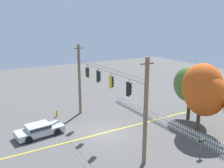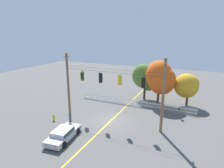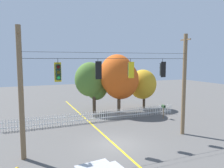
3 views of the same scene
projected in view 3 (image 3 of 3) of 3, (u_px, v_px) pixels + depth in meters
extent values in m
plane|color=#565451|center=(114.00, 145.00, 16.00)|extent=(80.00, 80.00, 0.00)
cube|color=gold|center=(114.00, 144.00, 16.00)|extent=(0.16, 36.00, 0.01)
cylinder|color=brown|center=(21.00, 94.00, 13.25)|extent=(0.31, 0.31, 8.06)
cylinder|color=brown|center=(184.00, 85.00, 17.86)|extent=(0.31, 0.31, 8.06)
cube|color=brown|center=(18.00, 33.00, 12.86)|extent=(0.10, 1.10, 0.10)
cube|color=brown|center=(186.00, 40.00, 17.47)|extent=(0.10, 1.10, 0.10)
cylinder|color=black|center=(115.00, 59.00, 15.33)|extent=(11.90, 0.02, 0.02)
cylinder|color=black|center=(116.00, 53.00, 15.06)|extent=(11.90, 0.02, 0.02)
cylinder|color=black|center=(58.00, 61.00, 13.88)|extent=(0.03, 0.03, 0.36)
cube|color=yellow|center=(58.00, 72.00, 14.08)|extent=(0.43, 0.02, 1.23)
cube|color=#1E3323|center=(58.00, 72.00, 13.96)|extent=(0.30, 0.24, 0.99)
cylinder|color=#410706|center=(58.00, 67.00, 13.80)|extent=(0.20, 0.03, 0.20)
cube|color=#1E3323|center=(58.00, 65.00, 13.74)|extent=(0.22, 0.12, 0.06)
cylinder|color=#463B09|center=(58.00, 72.00, 13.83)|extent=(0.20, 0.03, 0.20)
cube|color=#1E3323|center=(59.00, 70.00, 13.78)|extent=(0.22, 0.12, 0.06)
cylinder|color=green|center=(59.00, 78.00, 13.87)|extent=(0.20, 0.03, 0.20)
cube|color=#1E3323|center=(59.00, 76.00, 13.82)|extent=(0.22, 0.12, 0.06)
cylinder|color=black|center=(98.00, 61.00, 14.88)|extent=(0.03, 0.03, 0.29)
cube|color=black|center=(99.00, 70.00, 14.83)|extent=(0.43, 0.02, 1.20)
cube|color=#1E3323|center=(98.00, 70.00, 14.95)|extent=(0.30, 0.24, 0.96)
cylinder|color=#410706|center=(97.00, 65.00, 15.04)|extent=(0.20, 0.03, 0.20)
cube|color=#1E3323|center=(97.00, 64.00, 15.07)|extent=(0.22, 0.12, 0.06)
cylinder|color=#463B09|center=(97.00, 70.00, 15.07)|extent=(0.20, 0.03, 0.20)
cube|color=#1E3323|center=(97.00, 68.00, 15.10)|extent=(0.22, 0.12, 0.06)
cylinder|color=green|center=(97.00, 75.00, 15.11)|extent=(0.20, 0.03, 0.20)
cube|color=#1E3323|center=(97.00, 73.00, 15.14)|extent=(0.22, 0.12, 0.06)
cylinder|color=black|center=(131.00, 61.00, 15.81)|extent=(0.03, 0.03, 0.34)
cube|color=yellow|center=(131.00, 70.00, 15.77)|extent=(0.43, 0.02, 1.15)
cube|color=black|center=(130.00, 70.00, 15.88)|extent=(0.30, 0.24, 0.93)
cylinder|color=#410706|center=(130.00, 66.00, 15.97)|extent=(0.20, 0.03, 0.20)
cube|color=black|center=(129.00, 64.00, 16.00)|extent=(0.22, 0.12, 0.06)
cylinder|color=#463B09|center=(130.00, 70.00, 16.01)|extent=(0.20, 0.03, 0.20)
cube|color=black|center=(129.00, 68.00, 16.04)|extent=(0.22, 0.12, 0.06)
cylinder|color=green|center=(130.00, 74.00, 16.04)|extent=(0.20, 0.03, 0.20)
cube|color=black|center=(129.00, 72.00, 16.07)|extent=(0.22, 0.12, 0.06)
cylinder|color=black|center=(163.00, 61.00, 16.85)|extent=(0.03, 0.03, 0.34)
cube|color=black|center=(163.00, 69.00, 16.80)|extent=(0.43, 0.02, 1.17)
cube|color=black|center=(162.00, 69.00, 16.92)|extent=(0.30, 0.24, 0.94)
cylinder|color=#410706|center=(161.00, 65.00, 17.01)|extent=(0.20, 0.03, 0.20)
cube|color=black|center=(161.00, 64.00, 17.03)|extent=(0.22, 0.12, 0.06)
cylinder|color=#463B09|center=(161.00, 69.00, 17.04)|extent=(0.20, 0.03, 0.20)
cube|color=black|center=(161.00, 68.00, 17.07)|extent=(0.22, 0.12, 0.06)
cylinder|color=green|center=(161.00, 73.00, 17.08)|extent=(0.20, 0.03, 0.20)
cube|color=black|center=(161.00, 72.00, 17.10)|extent=(0.22, 0.12, 0.06)
cube|color=white|center=(0.00, 126.00, 18.57)|extent=(0.06, 0.04, 1.06)
cube|color=white|center=(3.00, 126.00, 18.66)|extent=(0.06, 0.04, 1.06)
cube|color=white|center=(6.00, 126.00, 18.74)|extent=(0.06, 0.04, 1.06)
cube|color=white|center=(9.00, 125.00, 18.83)|extent=(0.06, 0.04, 1.06)
cube|color=white|center=(12.00, 125.00, 18.91)|extent=(0.06, 0.04, 1.06)
cube|color=white|center=(15.00, 125.00, 19.00)|extent=(0.06, 0.04, 1.06)
cube|color=white|center=(17.00, 125.00, 19.09)|extent=(0.06, 0.04, 1.06)
cube|color=white|center=(20.00, 124.00, 19.17)|extent=(0.06, 0.04, 1.06)
cube|color=white|center=(23.00, 124.00, 19.26)|extent=(0.06, 0.04, 1.06)
cube|color=white|center=(26.00, 124.00, 19.34)|extent=(0.06, 0.04, 1.06)
cube|color=white|center=(29.00, 123.00, 19.43)|extent=(0.06, 0.04, 1.06)
cube|color=white|center=(31.00, 123.00, 19.51)|extent=(0.06, 0.04, 1.06)
cube|color=white|center=(34.00, 123.00, 19.60)|extent=(0.06, 0.04, 1.06)
cube|color=white|center=(37.00, 123.00, 19.68)|extent=(0.06, 0.04, 1.06)
cube|color=white|center=(39.00, 122.00, 19.77)|extent=(0.06, 0.04, 1.06)
cube|color=white|center=(42.00, 122.00, 19.85)|extent=(0.06, 0.04, 1.06)
cube|color=white|center=(45.00, 122.00, 19.94)|extent=(0.06, 0.04, 1.06)
cube|color=white|center=(47.00, 121.00, 20.03)|extent=(0.06, 0.04, 1.06)
cube|color=white|center=(50.00, 121.00, 20.11)|extent=(0.06, 0.04, 1.06)
cube|color=white|center=(52.00, 121.00, 20.20)|extent=(0.06, 0.04, 1.06)
cube|color=white|center=(55.00, 121.00, 20.28)|extent=(0.06, 0.04, 1.06)
cube|color=white|center=(57.00, 120.00, 20.37)|extent=(0.06, 0.04, 1.06)
cube|color=white|center=(60.00, 120.00, 20.45)|extent=(0.06, 0.04, 1.06)
cube|color=white|center=(62.00, 120.00, 20.54)|extent=(0.06, 0.04, 1.06)
cube|color=white|center=(65.00, 120.00, 20.62)|extent=(0.06, 0.04, 1.06)
cube|color=white|center=(67.00, 119.00, 20.71)|extent=(0.06, 0.04, 1.06)
cube|color=white|center=(70.00, 119.00, 20.80)|extent=(0.06, 0.04, 1.06)
cube|color=white|center=(72.00, 119.00, 20.88)|extent=(0.06, 0.04, 1.06)
cube|color=white|center=(74.00, 119.00, 20.97)|extent=(0.06, 0.04, 1.06)
cube|color=white|center=(77.00, 118.00, 21.05)|extent=(0.06, 0.04, 1.06)
cube|color=white|center=(79.00, 118.00, 21.14)|extent=(0.06, 0.04, 1.06)
cube|color=white|center=(81.00, 118.00, 21.22)|extent=(0.06, 0.04, 1.06)
cube|color=white|center=(84.00, 118.00, 21.31)|extent=(0.06, 0.04, 1.06)
cube|color=white|center=(86.00, 118.00, 21.39)|extent=(0.06, 0.04, 1.06)
cube|color=white|center=(88.00, 117.00, 21.48)|extent=(0.06, 0.04, 1.06)
cube|color=white|center=(91.00, 117.00, 21.56)|extent=(0.06, 0.04, 1.06)
cube|color=white|center=(93.00, 117.00, 21.65)|extent=(0.06, 0.04, 1.06)
cube|color=white|center=(95.00, 117.00, 21.74)|extent=(0.06, 0.04, 1.06)
cube|color=white|center=(97.00, 116.00, 21.82)|extent=(0.06, 0.04, 1.06)
cube|color=white|center=(99.00, 116.00, 21.91)|extent=(0.06, 0.04, 1.06)
cube|color=white|center=(101.00, 116.00, 21.99)|extent=(0.06, 0.04, 1.06)
cube|color=white|center=(104.00, 116.00, 22.08)|extent=(0.06, 0.04, 1.06)
cube|color=white|center=(106.00, 115.00, 22.16)|extent=(0.06, 0.04, 1.06)
cube|color=white|center=(108.00, 115.00, 22.25)|extent=(0.06, 0.04, 1.06)
cube|color=white|center=(110.00, 115.00, 22.33)|extent=(0.06, 0.04, 1.06)
cube|color=white|center=(112.00, 115.00, 22.42)|extent=(0.06, 0.04, 1.06)
cube|color=white|center=(114.00, 115.00, 22.51)|extent=(0.06, 0.04, 1.06)
cube|color=white|center=(116.00, 114.00, 22.59)|extent=(0.06, 0.04, 1.06)
cube|color=white|center=(118.00, 114.00, 22.68)|extent=(0.06, 0.04, 1.06)
cube|color=white|center=(120.00, 114.00, 22.76)|extent=(0.06, 0.04, 1.06)
cube|color=white|center=(122.00, 114.00, 22.85)|extent=(0.06, 0.04, 1.06)
cube|color=white|center=(124.00, 114.00, 22.93)|extent=(0.06, 0.04, 1.06)
cube|color=white|center=(126.00, 113.00, 23.02)|extent=(0.06, 0.04, 1.06)
cube|color=white|center=(128.00, 113.00, 23.10)|extent=(0.06, 0.04, 1.06)
cube|color=white|center=(130.00, 113.00, 23.19)|extent=(0.06, 0.04, 1.06)
cube|color=white|center=(132.00, 113.00, 23.27)|extent=(0.06, 0.04, 1.06)
cube|color=white|center=(134.00, 113.00, 23.36)|extent=(0.06, 0.04, 1.06)
cube|color=white|center=(136.00, 112.00, 23.45)|extent=(0.06, 0.04, 1.06)
cube|color=white|center=(138.00, 112.00, 23.53)|extent=(0.06, 0.04, 1.06)
cube|color=white|center=(139.00, 112.00, 23.62)|extent=(0.06, 0.04, 1.06)
cube|color=white|center=(141.00, 112.00, 23.70)|extent=(0.06, 0.04, 1.06)
cube|color=white|center=(143.00, 112.00, 23.79)|extent=(0.06, 0.04, 1.06)
cube|color=white|center=(145.00, 111.00, 23.87)|extent=(0.06, 0.04, 1.06)
cube|color=white|center=(147.00, 111.00, 23.96)|extent=(0.06, 0.04, 1.06)
cube|color=white|center=(149.00, 111.00, 24.04)|extent=(0.06, 0.04, 1.06)
cube|color=white|center=(150.00, 111.00, 24.13)|extent=(0.06, 0.04, 1.06)
cube|color=white|center=(152.00, 111.00, 24.22)|extent=(0.06, 0.04, 1.06)
cube|color=white|center=(154.00, 111.00, 24.30)|extent=(0.06, 0.04, 1.06)
cube|color=white|center=(156.00, 110.00, 24.39)|extent=(0.06, 0.04, 1.06)
cube|color=white|center=(157.00, 110.00, 24.47)|extent=(0.06, 0.04, 1.06)
cube|color=white|center=(159.00, 110.00, 24.56)|extent=(0.06, 0.04, 1.06)
cube|color=white|center=(161.00, 110.00, 24.64)|extent=(0.06, 0.04, 1.06)
cube|color=white|center=(162.00, 110.00, 24.73)|extent=(0.06, 0.04, 1.06)
cube|color=white|center=(164.00, 109.00, 24.81)|extent=(0.06, 0.04, 1.06)
cube|color=white|center=(166.00, 109.00, 24.90)|extent=(0.06, 0.04, 1.06)
cube|color=white|center=(168.00, 109.00, 24.98)|extent=(0.06, 0.04, 1.06)
cube|color=white|center=(169.00, 109.00, 25.07)|extent=(0.06, 0.04, 1.06)
cube|color=white|center=(171.00, 109.00, 25.16)|extent=(0.06, 0.04, 1.06)
cube|color=white|center=(98.00, 118.00, 21.91)|extent=(17.28, 0.03, 0.08)
cube|color=white|center=(98.00, 114.00, 21.87)|extent=(17.28, 0.03, 0.08)
cylinder|color=#473828|center=(94.00, 103.00, 25.28)|extent=(0.38, 0.38, 2.25)
ellipsoid|color=#4C752D|center=(97.00, 82.00, 25.64)|extent=(2.87, 2.34, 4.15)
ellipsoid|color=#4C752D|center=(90.00, 79.00, 24.92)|extent=(3.40, 2.81, 3.83)
cylinder|color=brown|center=(119.00, 103.00, 24.96)|extent=(0.37, 0.37, 2.55)
ellipsoid|color=#DB5619|center=(121.00, 80.00, 24.93)|extent=(4.11, 3.42, 4.31)
ellipsoid|color=#DB5619|center=(117.00, 75.00, 24.82)|extent=(3.89, 3.73, 4.53)
ellipsoid|color=#DB5619|center=(120.00, 75.00, 24.42)|extent=(2.99, 2.93, 3.23)
cylinder|color=#473828|center=(144.00, 100.00, 27.72)|extent=(0.32, 0.32, 2.00)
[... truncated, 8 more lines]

